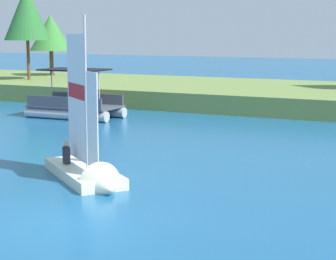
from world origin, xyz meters
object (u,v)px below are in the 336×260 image
Objects in this scene: shoreline_tree_left at (51,33)px; shoreline_tree_midleft at (27,13)px; pontoon_boat at (75,105)px; wooden_dock at (88,108)px; sailboat at (92,172)px.

shoreline_tree_left is 5.07m from shoreline_tree_midleft.
wooden_dock is at bearing 107.11° from pontoon_boat.
shoreline_tree_midleft reaches higher than wooden_dock.
shoreline_tree_left is 0.86× the size of sailboat.
shoreline_tree_midleft is 15.21m from pontoon_boat.
pontoon_boat is at bearing 164.80° from sailboat.
shoreline_tree_left reaches higher than pontoon_boat.
wooden_dock is 0.90× the size of sailboat.
shoreline_tree_left reaches higher than sailboat.
pontoon_boat is at bearing -48.92° from shoreline_tree_left.
wooden_dock is 0.99× the size of pontoon_boat.
pontoon_boat reaches higher than wooden_dock.
shoreline_tree_left is 34.66m from sailboat.
pontoon_boat is (-9.60, 12.83, 0.31)m from sailboat.
shoreline_tree_left reaches higher than wooden_dock.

